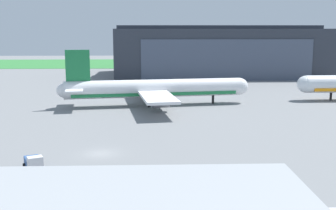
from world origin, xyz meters
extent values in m
plane|color=slate|center=(0.00, 0.00, 0.00)|extent=(440.00, 440.00, 0.00)
cube|color=#337E3B|center=(0.00, 156.55, 0.04)|extent=(440.00, 56.00, 0.08)
cube|color=#2D333D|center=(31.70, 102.07, 8.46)|extent=(74.18, 37.64, 16.92)
cube|color=#424C60|center=(31.70, 83.10, 6.77)|extent=(56.37, 0.30, 13.54)
cube|color=#2D333D|center=(31.70, 102.07, 17.52)|extent=(74.18, 9.03, 1.20)
cylinder|color=white|center=(7.71, 37.60, 3.86)|extent=(39.72, 9.39, 3.93)
sphere|color=white|center=(27.29, 40.35, 3.86)|extent=(3.77, 3.77, 3.77)
sphere|color=white|center=(-11.88, 34.85, 3.86)|extent=(3.06, 3.06, 3.06)
cube|color=#1E7A42|center=(7.71, 37.60, 2.78)|extent=(36.59, 8.99, 0.69)
cube|color=#1E7A42|center=(-8.75, 35.29, 9.16)|extent=(5.15, 1.11, 6.68)
cube|color=white|center=(-9.12, 32.26, 4.25)|extent=(4.29, 5.94, 0.28)
cube|color=white|center=(-9.94, 38.10, 4.25)|extent=(4.29, 5.94, 0.28)
cube|color=white|center=(8.21, 28.32, 3.37)|extent=(8.54, 17.08, 0.56)
cube|color=white|center=(5.63, 46.66, 3.37)|extent=(8.54, 17.08, 0.56)
cylinder|color=gray|center=(8.82, 29.73, 1.99)|extent=(4.00, 2.66, 2.16)
cylinder|color=gray|center=(6.61, 45.47, 1.99)|extent=(4.00, 2.66, 2.16)
cylinder|color=black|center=(21.02, 39.47, 0.95)|extent=(0.56, 0.56, 1.90)
cylinder|color=black|center=(6.43, 35.34, 0.95)|extent=(0.56, 0.56, 1.90)
cylinder|color=black|center=(5.85, 39.42, 0.95)|extent=(0.56, 0.56, 1.90)
sphere|color=silver|center=(43.46, 42.83, 3.95)|extent=(3.97, 3.97, 3.97)
cylinder|color=black|center=(49.84, 42.95, 0.94)|extent=(0.56, 0.56, 1.89)
cube|color=silver|center=(-6.69, -8.14, 1.23)|extent=(2.09, 1.85, 1.70)
cube|color=#335693|center=(-7.45, -6.49, 0.93)|extent=(2.56, 2.88, 1.11)
cylinder|color=black|center=(-7.60, -8.44, 0.38)|extent=(0.55, 0.79, 0.75)
cylinder|color=black|center=(-5.87, -7.65, 0.38)|extent=(0.55, 0.79, 0.75)
cylinder|color=black|center=(-8.51, -6.47, 0.38)|extent=(0.55, 0.79, 0.75)
cylinder|color=black|center=(-6.78, -5.67, 0.38)|extent=(0.55, 0.79, 0.75)
camera|label=1|loc=(7.21, -57.62, 16.92)|focal=46.22mm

